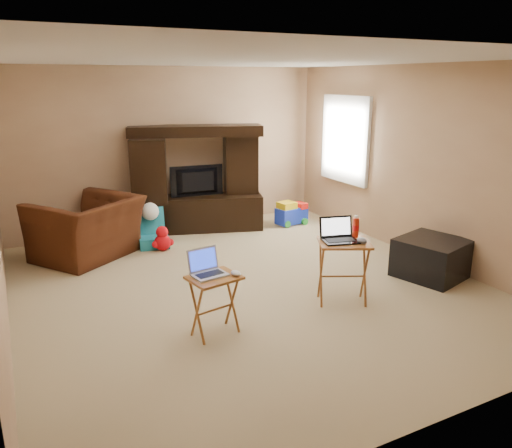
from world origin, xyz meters
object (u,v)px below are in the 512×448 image
recliner (87,229)px  mouse_right (362,241)px  laptop_left (209,264)px  tray_table_left (215,306)px  ottoman (432,258)px  child_rocker (153,228)px  plush_toy (162,238)px  push_toy (292,213)px  laptop_right (341,231)px  tray_table_right (343,272)px  entertainment_center (197,179)px  mouse_left (236,273)px  water_bottle (356,228)px  television (198,182)px

recliner → mouse_right: bearing=94.4°
laptop_left → tray_table_left: bearing=-53.4°
ottoman → laptop_left: bearing=-177.8°
ottoman → laptop_left: (-2.91, -0.11, 0.47)m
recliner → child_rocker: 0.91m
plush_toy → laptop_left: size_ratio=1.18×
push_toy → ottoman: size_ratio=0.72×
child_rocker → laptop_right: laptop_right is taller
tray_table_left → tray_table_right: tray_table_right is taller
push_toy → entertainment_center: bearing=155.7°
laptop_left → mouse_right: (1.64, -0.12, 0.01)m
push_toy → tray_table_right: 3.04m
child_rocker → mouse_left: 2.87m
recliner → push_toy: size_ratio=2.36×
laptop_left → water_bottle: (1.71, 0.08, 0.09)m
plush_toy → ottoman: 3.55m
tray_table_left → mouse_right: bearing=-13.8°
child_rocker → plush_toy: (0.06, -0.23, -0.09)m
water_bottle → entertainment_center: bearing=100.9°
push_toy → mouse_right: size_ratio=3.76×
entertainment_center → water_bottle: 3.21m
television → mouse_left: (-0.88, -3.29, -0.18)m
child_rocker → laptop_right: bearing=-54.9°
entertainment_center → laptop_left: bearing=-90.9°
plush_toy → push_toy: (2.29, 0.32, 0.02)m
tray_table_left → laptop_right: bearing=-8.6°
push_toy → laptop_left: (-2.58, -2.84, 0.50)m
recliner → laptop_left: bearing=69.0°
laptop_right → laptop_left: bearing=-164.1°
entertainment_center → mouse_left: 3.45m
plush_toy → push_toy: push_toy is taller
tray_table_right → water_bottle: water_bottle is taller
plush_toy → mouse_right: mouse_right is taller
plush_toy → mouse_right: bearing=-63.0°
mouse_right → ottoman: bearing=10.3°
ottoman → water_bottle: 1.33m
push_toy → tray_table_left: (-2.55, -2.87, 0.09)m
ottoman → laptop_right: (-1.45, -0.09, 0.57)m
entertainment_center → laptop_right: size_ratio=5.61×
child_rocker → mouse_left: size_ratio=4.64×
entertainment_center → laptop_right: 3.23m
ottoman → mouse_left: 2.73m
television → child_rocker: 1.10m
ottoman → recliner: bearing=144.1°
tray_table_left → mouse_left: bearing=-31.2°
tray_table_left → mouse_left: mouse_left is taller
ottoman → mouse_left: bearing=-175.5°
recliner → plush_toy: bearing=134.5°
television → ottoman: bearing=126.3°
recliner → water_bottle: water_bottle is taller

